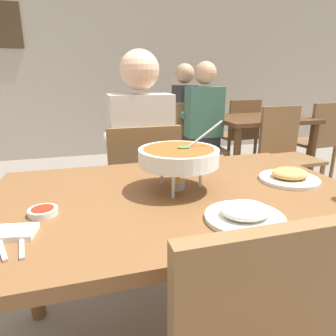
{
  "coord_description": "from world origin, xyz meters",
  "views": [
    {
      "loc": [
        -0.33,
        -1.0,
        1.16
      ],
      "look_at": [
        0.0,
        0.15,
        0.8
      ],
      "focal_mm": 32.1,
      "sensor_mm": 36.0,
      "label": 1
    }
  ],
  "objects_px": {
    "dining_table_main": "(179,217)",
    "curry_bowl": "(179,157)",
    "diner_main": "(140,149)",
    "chair_diner_main": "(142,187)",
    "chair_bg_window": "(239,131)",
    "patron_bg_left": "(187,114)",
    "appetizer_plate": "(289,176)",
    "chair_bg_middle": "(198,140)",
    "dining_table_far": "(259,129)",
    "chair_bg_left": "(192,133)",
    "rice_plate": "(245,214)",
    "chair_bg_corner": "(285,149)",
    "chair_bg_right": "(317,137)",
    "patron_bg_middle": "(202,119)",
    "sauce_dish": "(43,211)"
  },
  "relations": [
    {
      "from": "diner_main",
      "to": "chair_diner_main",
      "type": "bearing_deg",
      "value": -90.0
    },
    {
      "from": "curry_bowl",
      "to": "chair_bg_right",
      "type": "distance_m",
      "value": 2.8
    },
    {
      "from": "chair_bg_window",
      "to": "patron_bg_left",
      "type": "bearing_deg",
      "value": 178.14
    },
    {
      "from": "curry_bowl",
      "to": "dining_table_far",
      "type": "distance_m",
      "value": 2.39
    },
    {
      "from": "curry_bowl",
      "to": "appetizer_plate",
      "type": "relative_size",
      "value": 1.39
    },
    {
      "from": "appetizer_plate",
      "to": "chair_bg_middle",
      "type": "xyz_separation_m",
      "value": [
        0.38,
        1.95,
        -0.26
      ]
    },
    {
      "from": "dining_table_main",
      "to": "rice_plate",
      "type": "height_order",
      "value": "rice_plate"
    },
    {
      "from": "appetizer_plate",
      "to": "patron_bg_left",
      "type": "relative_size",
      "value": 0.18
    },
    {
      "from": "dining_table_main",
      "to": "chair_bg_window",
      "type": "xyz_separation_m",
      "value": [
        1.57,
        2.35,
        -0.13
      ]
    },
    {
      "from": "dining_table_main",
      "to": "curry_bowl",
      "type": "relative_size",
      "value": 4.07
    },
    {
      "from": "dining_table_main",
      "to": "patron_bg_left",
      "type": "relative_size",
      "value": 1.03
    },
    {
      "from": "chair_bg_window",
      "to": "patron_bg_left",
      "type": "distance_m",
      "value": 0.73
    },
    {
      "from": "dining_table_far",
      "to": "chair_bg_window",
      "type": "distance_m",
      "value": 0.51
    },
    {
      "from": "dining_table_main",
      "to": "chair_bg_right",
      "type": "relative_size",
      "value": 1.5
    },
    {
      "from": "chair_bg_right",
      "to": "curry_bowl",
      "type": "bearing_deg",
      "value": -142.27
    },
    {
      "from": "patron_bg_left",
      "to": "curry_bowl",
      "type": "bearing_deg",
      "value": -110.46
    },
    {
      "from": "chair_diner_main",
      "to": "chair_bg_right",
      "type": "xyz_separation_m",
      "value": [
        2.2,
        1.01,
        0.0
      ]
    },
    {
      "from": "dining_table_main",
      "to": "dining_table_far",
      "type": "relative_size",
      "value": 1.35
    },
    {
      "from": "chair_bg_right",
      "to": "diner_main",
      "type": "bearing_deg",
      "value": -156.19
    },
    {
      "from": "curry_bowl",
      "to": "chair_bg_left",
      "type": "bearing_deg",
      "value": 68.11
    },
    {
      "from": "chair_bg_left",
      "to": "chair_bg_window",
      "type": "bearing_deg",
      "value": -2.18
    },
    {
      "from": "chair_bg_left",
      "to": "chair_bg_window",
      "type": "relative_size",
      "value": 1.0
    },
    {
      "from": "chair_bg_window",
      "to": "patron_bg_left",
      "type": "xyz_separation_m",
      "value": [
        -0.69,
        0.02,
        0.24
      ]
    },
    {
      "from": "chair_bg_right",
      "to": "sauce_dish",
      "type": "bearing_deg",
      "value": -146.15
    },
    {
      "from": "diner_main",
      "to": "curry_bowl",
      "type": "xyz_separation_m",
      "value": [
        0.01,
        -0.73,
        0.13
      ]
    },
    {
      "from": "chair_bg_right",
      "to": "dining_table_far",
      "type": "bearing_deg",
      "value": 169.81
    },
    {
      "from": "diner_main",
      "to": "chair_bg_right",
      "type": "relative_size",
      "value": 1.46
    },
    {
      "from": "curry_bowl",
      "to": "chair_bg_right",
      "type": "xyz_separation_m",
      "value": [
        2.2,
        1.7,
        -0.37
      ]
    },
    {
      "from": "curry_bowl",
      "to": "patron_bg_left",
      "type": "height_order",
      "value": "patron_bg_left"
    },
    {
      "from": "chair_bg_middle",
      "to": "patron_bg_middle",
      "type": "height_order",
      "value": "patron_bg_middle"
    },
    {
      "from": "diner_main",
      "to": "patron_bg_middle",
      "type": "xyz_separation_m",
      "value": [
        0.88,
        1.14,
        0.0
      ]
    },
    {
      "from": "chair_bg_corner",
      "to": "dining_table_far",
      "type": "bearing_deg",
      "value": 86.76
    },
    {
      "from": "chair_bg_middle",
      "to": "appetizer_plate",
      "type": "bearing_deg",
      "value": -100.95
    },
    {
      "from": "chair_diner_main",
      "to": "chair_bg_corner",
      "type": "height_order",
      "value": "same"
    },
    {
      "from": "curry_bowl",
      "to": "chair_bg_left",
      "type": "height_order",
      "value": "curry_bowl"
    },
    {
      "from": "chair_diner_main",
      "to": "patron_bg_middle",
      "type": "height_order",
      "value": "patron_bg_middle"
    },
    {
      "from": "chair_bg_left",
      "to": "dining_table_far",
      "type": "bearing_deg",
      "value": -42.3
    },
    {
      "from": "patron_bg_left",
      "to": "dining_table_main",
      "type": "bearing_deg",
      "value": -110.37
    },
    {
      "from": "sauce_dish",
      "to": "dining_table_far",
      "type": "xyz_separation_m",
      "value": [
        2.0,
        1.92,
        -0.14
      ]
    },
    {
      "from": "rice_plate",
      "to": "chair_bg_window",
      "type": "distance_m",
      "value": 3.01
    },
    {
      "from": "chair_bg_corner",
      "to": "patron_bg_left",
      "type": "distance_m",
      "value": 1.22
    },
    {
      "from": "appetizer_plate",
      "to": "chair_bg_corner",
      "type": "bearing_deg",
      "value": 52.95
    },
    {
      "from": "dining_table_main",
      "to": "appetizer_plate",
      "type": "relative_size",
      "value": 5.64
    },
    {
      "from": "appetizer_plate",
      "to": "dining_table_main",
      "type": "bearing_deg",
      "value": 178.93
    },
    {
      "from": "chair_diner_main",
      "to": "patron_bg_left",
      "type": "height_order",
      "value": "patron_bg_left"
    },
    {
      "from": "diner_main",
      "to": "dining_table_far",
      "type": "height_order",
      "value": "diner_main"
    },
    {
      "from": "dining_table_main",
      "to": "chair_diner_main",
      "type": "xyz_separation_m",
      "value": [
        -0.0,
        0.72,
        -0.13
      ]
    },
    {
      "from": "chair_bg_corner",
      "to": "chair_bg_window",
      "type": "relative_size",
      "value": 1.0
    },
    {
      "from": "patron_bg_middle",
      "to": "dining_table_main",
      "type": "bearing_deg",
      "value": -114.85
    },
    {
      "from": "rice_plate",
      "to": "diner_main",
      "type": "bearing_deg",
      "value": 96.44
    }
  ]
}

